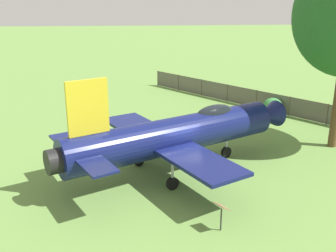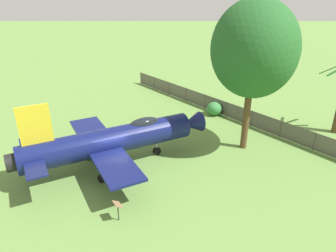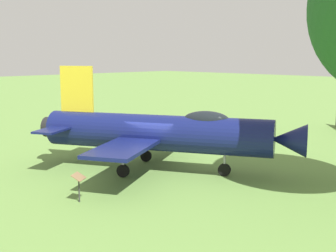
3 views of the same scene
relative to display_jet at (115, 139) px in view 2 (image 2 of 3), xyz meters
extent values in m
plane|color=#668E42|center=(0.17, -0.33, -1.94)|extent=(200.00, 200.00, 0.00)
cylinder|color=#111951|center=(0.17, -0.33, -0.03)|extent=(6.84, 10.80, 1.77)
cone|color=#111951|center=(-2.75, 5.19, -0.03)|extent=(2.08, 2.12, 1.50)
cylinder|color=black|center=(2.93, -5.54, -0.03)|extent=(1.22, 1.03, 1.06)
ellipsoid|color=black|center=(-0.99, 1.86, 0.72)|extent=(1.83, 2.37, 0.84)
cube|color=yellow|center=(2.18, -4.12, 2.02)|extent=(0.97, 1.66, 2.34)
cube|color=#111951|center=(-2.14, -2.20, -0.26)|extent=(4.59, 3.77, 0.16)
cube|color=#111951|center=(3.02, 0.54, -0.26)|extent=(4.59, 3.77, 0.16)
cube|color=#111951|center=(0.82, -5.35, 0.14)|extent=(2.11, 1.81, 0.10)
cube|color=#111951|center=(3.97, -3.68, 0.14)|extent=(2.11, 1.81, 0.10)
cylinder|color=#A5A8AD|center=(-1.41, 2.66, -0.93)|extent=(0.12, 0.12, 1.43)
cylinder|color=black|center=(-1.41, 2.66, -1.64)|extent=(0.44, 0.61, 0.60)
cylinder|color=#A5A8AD|center=(-0.70, -2.07, -0.93)|extent=(0.12, 0.12, 1.43)
cylinder|color=black|center=(-0.70, -2.07, -1.64)|extent=(0.44, 0.61, 0.60)
cylinder|color=#A5A8AD|center=(2.10, -0.58, -0.93)|extent=(0.12, 0.12, 1.43)
cylinder|color=black|center=(2.10, -0.58, -1.64)|extent=(0.44, 0.61, 0.60)
cylinder|color=brown|center=(-2.57, 9.18, 0.84)|extent=(0.48, 0.48, 5.56)
ellipsoid|color=#235B26|center=(-2.57, 9.18, 5.44)|extent=(6.63, 5.75, 6.55)
cube|color=#2D7033|center=(-5.97, 16.60, 3.38)|extent=(1.34, 1.71, 1.30)
cylinder|color=#4C4238|center=(-2.12, 14.30, -1.22)|extent=(0.08, 0.08, 1.45)
cylinder|color=#4C4238|center=(-4.32, 12.51, -1.22)|extent=(0.08, 0.08, 1.45)
cylinder|color=#4C4238|center=(-6.51, 10.72, -1.22)|extent=(0.08, 0.08, 1.45)
cylinder|color=#4C4238|center=(-8.71, 8.94, -1.22)|extent=(0.08, 0.08, 1.45)
cylinder|color=#4C4238|center=(-10.91, 7.15, -1.22)|extent=(0.08, 0.08, 1.45)
cylinder|color=#4C4238|center=(-13.11, 5.36, -1.22)|extent=(0.08, 0.08, 1.45)
cylinder|color=#4C4238|center=(-15.31, 3.57, -1.22)|extent=(0.08, 0.08, 1.45)
cylinder|color=#4C4238|center=(-17.51, 1.78, -1.22)|extent=(0.08, 0.08, 1.45)
cylinder|color=#4C4238|center=(-19.70, 0.00, -1.22)|extent=(0.08, 0.08, 1.45)
cylinder|color=#4C4238|center=(-7.61, 9.83, -0.54)|extent=(24.21, 19.70, 0.05)
cube|color=#59544C|center=(-7.61, 9.83, -1.22)|extent=(24.19, 19.68, 1.39)
ellipsoid|color=#387F3D|center=(-9.16, 7.85, -1.32)|extent=(1.57, 1.40, 1.23)
cylinder|color=#333333|center=(5.52, 0.91, -1.49)|extent=(0.06, 0.06, 0.90)
cube|color=olive|center=(5.52, 0.91, -0.92)|extent=(0.72, 0.65, 0.25)
camera|label=1|loc=(18.20, -2.10, 6.43)|focal=42.45mm
camera|label=2|loc=(18.22, 3.51, 9.15)|focal=33.02mm
camera|label=3|loc=(14.45, 14.71, 3.70)|focal=46.00mm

